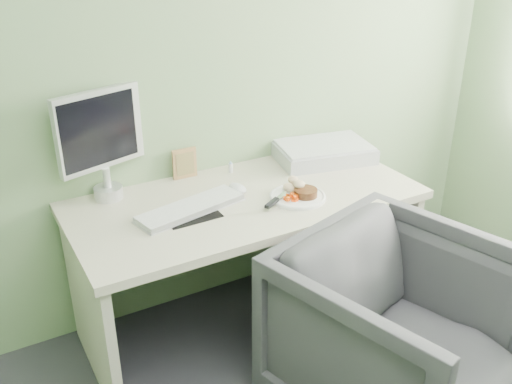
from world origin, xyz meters
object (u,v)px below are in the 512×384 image
monitor (101,139)px  plate (298,197)px  desk (246,231)px  scanner (323,152)px  desk_chair (396,333)px

monitor → plate: bearing=-48.0°
desk → plate: 0.30m
desk → plate: (0.20, -0.13, 0.19)m
desk → monitor: monitor is taller
desk → monitor: (-0.55, 0.31, 0.46)m
plate → monitor: 0.91m
scanner → monitor: (-1.12, 0.12, 0.24)m
desk → plate: bearing=-33.1°
desk → desk_chair: (0.27, -0.76, -0.17)m
monitor → desk_chair: (0.82, -1.07, -0.63)m
scanner → monitor: bearing=-174.4°
desk → scanner: scanner is taller
desk → scanner: bearing=18.9°
plate → scanner: scanner is taller
plate → desk_chair: 0.73m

